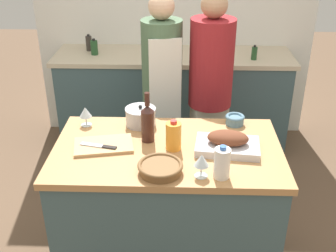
{
  "coord_description": "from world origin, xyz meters",
  "views": [
    {
      "loc": [
        0.07,
        -2.09,
        2.13
      ],
      "look_at": [
        0.0,
        0.12,
        0.98
      ],
      "focal_mm": 45.0,
      "sensor_mm": 36.0,
      "label": 1
    }
  ],
  "objects_px": {
    "condiment_bottle_short": "(89,43)",
    "wine_bottle_green": "(148,122)",
    "roasting_pan": "(228,143)",
    "wine_glass_right": "(202,161)",
    "condiment_bottle_extra": "(94,47)",
    "juice_jug": "(174,136)",
    "wine_glass_left": "(85,113)",
    "milk_jug": "(222,163)",
    "person_cook_guest": "(210,90)",
    "wicker_basket": "(160,168)",
    "person_cook_aproned": "(162,89)",
    "cutting_board": "(103,145)",
    "stock_pot": "(141,116)",
    "mixing_bowl": "(235,119)",
    "knife_chef": "(100,146)",
    "condiment_bottle_tall": "(254,53)"
  },
  "relations": [
    {
      "from": "condiment_bottle_short",
      "to": "wine_bottle_green",
      "type": "bearing_deg",
      "value": -67.66
    },
    {
      "from": "roasting_pan",
      "to": "wine_glass_right",
      "type": "height_order",
      "value": "wine_glass_right"
    },
    {
      "from": "wine_bottle_green",
      "to": "condiment_bottle_extra",
      "type": "distance_m",
      "value": 1.63
    },
    {
      "from": "juice_jug",
      "to": "wine_glass_left",
      "type": "bearing_deg",
      "value": 153.72
    },
    {
      "from": "milk_jug",
      "to": "condiment_bottle_extra",
      "type": "distance_m",
      "value": 2.14
    },
    {
      "from": "juice_jug",
      "to": "person_cook_guest",
      "type": "relative_size",
      "value": 0.11
    },
    {
      "from": "milk_jug",
      "to": "wine_bottle_green",
      "type": "xyz_separation_m",
      "value": [
        -0.4,
        0.37,
        0.04
      ]
    },
    {
      "from": "wicker_basket",
      "to": "person_cook_aproned",
      "type": "bearing_deg",
      "value": 92.13
    },
    {
      "from": "wine_glass_left",
      "to": "condiment_bottle_short",
      "type": "height_order",
      "value": "condiment_bottle_short"
    },
    {
      "from": "wine_glass_right",
      "to": "person_cook_guest",
      "type": "xyz_separation_m",
      "value": [
        0.11,
        1.15,
        -0.09
      ]
    },
    {
      "from": "person_cook_aproned",
      "to": "wine_glass_left",
      "type": "bearing_deg",
      "value": -138.4
    },
    {
      "from": "cutting_board",
      "to": "milk_jug",
      "type": "height_order",
      "value": "milk_jug"
    },
    {
      "from": "wicker_basket",
      "to": "stock_pot",
      "type": "bearing_deg",
      "value": 105.59
    },
    {
      "from": "cutting_board",
      "to": "wine_glass_left",
      "type": "relative_size",
      "value": 2.95
    },
    {
      "from": "cutting_board",
      "to": "stock_pot",
      "type": "relative_size",
      "value": 1.89
    },
    {
      "from": "condiment_bottle_short",
      "to": "roasting_pan",
      "type": "bearing_deg",
      "value": -56.89
    },
    {
      "from": "condiment_bottle_extra",
      "to": "wine_glass_right",
      "type": "bearing_deg",
      "value": -64.43
    },
    {
      "from": "wicker_basket",
      "to": "wine_bottle_green",
      "type": "height_order",
      "value": "wine_bottle_green"
    },
    {
      "from": "milk_jug",
      "to": "person_cook_aproned",
      "type": "distance_m",
      "value": 1.23
    },
    {
      "from": "wicker_basket",
      "to": "mixing_bowl",
      "type": "relative_size",
      "value": 1.94
    },
    {
      "from": "person_cook_aproned",
      "to": "wine_bottle_green",
      "type": "bearing_deg",
      "value": -105.86
    },
    {
      "from": "knife_chef",
      "to": "condiment_bottle_tall",
      "type": "height_order",
      "value": "condiment_bottle_tall"
    },
    {
      "from": "condiment_bottle_short",
      "to": "milk_jug",
      "type": "bearing_deg",
      "value": -61.78
    },
    {
      "from": "knife_chef",
      "to": "person_cook_guest",
      "type": "relative_size",
      "value": 0.13
    },
    {
      "from": "milk_jug",
      "to": "wine_glass_left",
      "type": "height_order",
      "value": "milk_jug"
    },
    {
      "from": "condiment_bottle_tall",
      "to": "wine_glass_left",
      "type": "bearing_deg",
      "value": -134.81
    },
    {
      "from": "stock_pot",
      "to": "milk_jug",
      "type": "distance_m",
      "value": 0.74
    },
    {
      "from": "cutting_board",
      "to": "person_cook_aproned",
      "type": "height_order",
      "value": "person_cook_aproned"
    },
    {
      "from": "roasting_pan",
      "to": "wine_glass_left",
      "type": "height_order",
      "value": "wine_glass_left"
    },
    {
      "from": "wine_glass_right",
      "to": "person_cook_aproned",
      "type": "bearing_deg",
      "value": 102.17
    },
    {
      "from": "milk_jug",
      "to": "condiment_bottle_short",
      "type": "bearing_deg",
      "value": 118.22
    },
    {
      "from": "knife_chef",
      "to": "person_cook_aproned",
      "type": "relative_size",
      "value": 0.14
    },
    {
      "from": "wicker_basket",
      "to": "knife_chef",
      "type": "height_order",
      "value": "wicker_basket"
    },
    {
      "from": "condiment_bottle_extra",
      "to": "juice_jug",
      "type": "bearing_deg",
      "value": -64.92
    },
    {
      "from": "cutting_board",
      "to": "wine_glass_left",
      "type": "height_order",
      "value": "wine_glass_left"
    },
    {
      "from": "milk_jug",
      "to": "knife_chef",
      "type": "bearing_deg",
      "value": 159.11
    },
    {
      "from": "condiment_bottle_short",
      "to": "condiment_bottle_extra",
      "type": "bearing_deg",
      "value": -58.97
    },
    {
      "from": "milk_jug",
      "to": "wine_bottle_green",
      "type": "relative_size",
      "value": 0.59
    },
    {
      "from": "roasting_pan",
      "to": "milk_jug",
      "type": "height_order",
      "value": "milk_jug"
    },
    {
      "from": "condiment_bottle_tall",
      "to": "wine_glass_right",
      "type": "bearing_deg",
      "value": -106.49
    },
    {
      "from": "wine_glass_right",
      "to": "condiment_bottle_short",
      "type": "bearing_deg",
      "value": 115.91
    },
    {
      "from": "milk_jug",
      "to": "wine_glass_left",
      "type": "bearing_deg",
      "value": 145.73
    },
    {
      "from": "person_cook_guest",
      "to": "wine_bottle_green",
      "type": "bearing_deg",
      "value": -132.61
    },
    {
      "from": "cutting_board",
      "to": "stock_pot",
      "type": "height_order",
      "value": "stock_pot"
    },
    {
      "from": "juice_jug",
      "to": "knife_chef",
      "type": "bearing_deg",
      "value": -177.36
    },
    {
      "from": "wine_glass_right",
      "to": "person_cook_aproned",
      "type": "xyz_separation_m",
      "value": [
        -0.25,
        1.17,
        -0.09
      ]
    },
    {
      "from": "cutting_board",
      "to": "stock_pot",
      "type": "bearing_deg",
      "value": 56.57
    },
    {
      "from": "juice_jug",
      "to": "mixing_bowl",
      "type": "bearing_deg",
      "value": 39.74
    },
    {
      "from": "juice_jug",
      "to": "person_cook_aproned",
      "type": "distance_m",
      "value": 0.91
    },
    {
      "from": "roasting_pan",
      "to": "juice_jug",
      "type": "distance_m",
      "value": 0.31
    }
  ]
}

